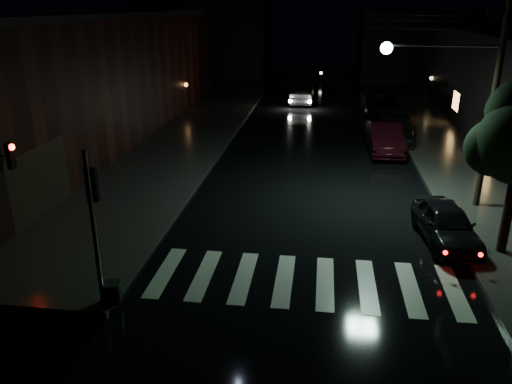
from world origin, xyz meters
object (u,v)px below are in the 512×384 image
at_px(oncoming_car, 302,93).
at_px(parked_car_b, 385,138).
at_px(parked_car_d, 381,102).
at_px(parked_car_c, 396,129).
at_px(parked_car_a, 446,224).

bearing_deg(oncoming_car, parked_car_b, 110.80).
xyz_separation_m(parked_car_b, oncoming_car, (-5.10, 13.87, 0.01)).
height_order(parked_car_d, oncoming_car, oncoming_car).
bearing_deg(parked_car_c, oncoming_car, 124.71).
height_order(parked_car_a, parked_car_c, parked_car_c).
bearing_deg(parked_car_a, parked_car_b, 88.48).
bearing_deg(parked_car_c, parked_car_b, -103.25).
relative_size(parked_car_d, oncoming_car, 1.18).
bearing_deg(parked_car_d, oncoming_car, 150.50).
distance_m(parked_car_b, oncoming_car, 14.78).
xyz_separation_m(parked_car_b, parked_car_c, (0.89, 2.38, -0.03)).
bearing_deg(parked_car_d, parked_car_a, -91.17).
bearing_deg(oncoming_car, parked_car_a, 104.18).
bearing_deg(parked_car_c, parked_car_a, -82.81).
distance_m(parked_car_a, parked_car_b, 10.98).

